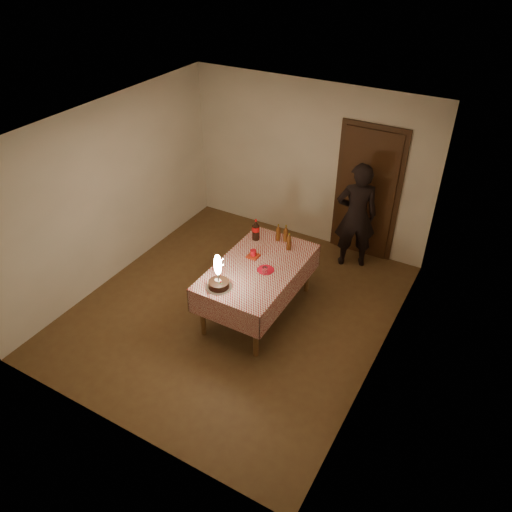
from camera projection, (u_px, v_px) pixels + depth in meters
name	position (u px, v px, depth m)	size (l,w,h in m)	color
ground	(235.00, 309.00, 6.93)	(4.00, 4.50, 0.01)	brown
room_shell	(237.00, 202.00, 6.03)	(4.04, 4.54, 2.62)	silver
dining_table	(258.00, 272.00, 6.52)	(1.02, 1.72, 0.76)	brown
birthday_cake	(218.00, 279.00, 6.03)	(0.32, 0.32, 0.48)	white
red_plate	(266.00, 270.00, 6.39)	(0.22, 0.22, 0.01)	red
red_cup	(253.00, 253.00, 6.61)	(0.08, 0.08, 0.10)	red
clear_cup	(265.00, 270.00, 6.31)	(0.07, 0.07, 0.09)	silver
napkin_stack	(253.00, 256.00, 6.63)	(0.15, 0.15, 0.02)	#A12912
cola_bottle	(256.00, 230.00, 6.91)	(0.10, 0.10, 0.32)	black
amber_bottle_left	(278.00, 233.00, 6.91)	(0.06, 0.06, 0.25)	#5D3010
amber_bottle_right	(289.00, 242.00, 6.72)	(0.06, 0.06, 0.25)	#5D3010
amber_bottle_mid	(286.00, 234.00, 6.89)	(0.06, 0.06, 0.25)	#5D3010
photographer	(356.00, 216.00, 7.37)	(0.73, 0.64, 1.69)	black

